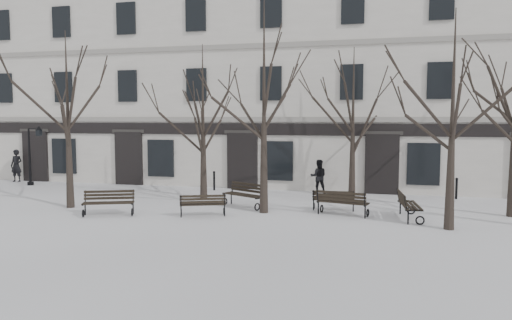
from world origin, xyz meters
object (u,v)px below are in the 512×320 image
(lamp_post, at_px, (33,151))
(tree_0, at_px, (67,98))
(bench_2, at_px, (342,202))
(bench_4, at_px, (333,199))
(bench_3, at_px, (245,194))
(bench_0, at_px, (109,202))
(bench_5, at_px, (408,204))
(bench_1, at_px, (203,204))
(tree_2, at_px, (453,93))
(tree_1, at_px, (264,80))

(lamp_post, bearing_deg, tree_0, -41.69)
(bench_2, height_order, bench_4, bench_2)
(bench_3, relative_size, lamp_post, 0.63)
(bench_0, height_order, bench_5, bench_5)
(bench_2, bearing_deg, bench_4, -53.71)
(bench_1, height_order, bench_2, bench_2)
(bench_1, bearing_deg, bench_3, -135.73)
(tree_2, xyz_separation_m, bench_4, (-4.05, 2.44, -4.04))
(bench_1, relative_size, bench_5, 0.87)
(tree_1, distance_m, bench_1, 5.25)
(tree_1, relative_size, bench_1, 4.60)
(tree_1, xyz_separation_m, bench_2, (3.01, 0.15, -4.61))
(tree_1, relative_size, bench_0, 4.19)
(tree_2, bearing_deg, bench_3, 163.35)
(bench_0, height_order, bench_1, bench_0)
(bench_1, bearing_deg, lamp_post, -47.84)
(tree_0, height_order, lamp_post, tree_0)
(tree_1, height_order, bench_5, tree_1)
(tree_2, bearing_deg, bench_2, 158.22)
(bench_5, xyz_separation_m, lamp_post, (-19.39, 4.36, 1.32))
(tree_0, bearing_deg, bench_3, 15.46)
(bench_0, bearing_deg, lamp_post, 120.28)
(bench_3, xyz_separation_m, bench_4, (3.62, 0.15, -0.09))
(bench_0, bearing_deg, bench_5, -11.41)
(tree_2, bearing_deg, tree_1, 168.93)
(bench_2, xyz_separation_m, bench_5, (2.36, -0.05, 0.02))
(tree_1, relative_size, bench_3, 4.02)
(bench_0, distance_m, lamp_post, 10.74)
(tree_2, height_order, bench_1, tree_2)
(bench_2, relative_size, bench_3, 0.98)
(bench_3, bearing_deg, tree_0, -136.56)
(bench_1, bearing_deg, bench_0, -10.62)
(tree_2, relative_size, bench_1, 4.03)
(tree_0, bearing_deg, tree_1, 6.57)
(tree_1, xyz_separation_m, bench_3, (-1.05, 1.00, -4.60))
(tree_1, bearing_deg, bench_1, -147.84)
(bench_5, bearing_deg, tree_0, 87.94)
(tree_0, bearing_deg, bench_0, -24.16)
(bench_3, bearing_deg, bench_2, 16.16)
(tree_2, bearing_deg, bench_0, -176.68)
(tree_1, xyz_separation_m, bench_5, (5.37, 0.10, -4.59))
(bench_3, height_order, lamp_post, lamp_post)
(tree_1, height_order, bench_1, tree_1)
(bench_2, bearing_deg, lamp_post, -1.40)
(bench_0, bearing_deg, bench_2, -8.22)
(tree_0, relative_size, lamp_post, 2.23)
(bench_0, bearing_deg, bench_4, -1.17)
(bench_4, distance_m, bench_5, 2.98)
(bench_0, xyz_separation_m, bench_2, (8.56, 2.15, 0.01))
(tree_0, bearing_deg, lamp_post, 138.31)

